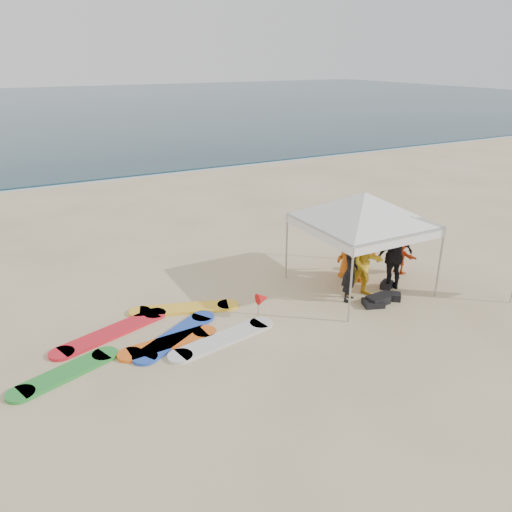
{
  "coord_description": "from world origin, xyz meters",
  "views": [
    {
      "loc": [
        -5.15,
        -7.7,
        5.92
      ],
      "look_at": [
        0.35,
        2.6,
        1.2
      ],
      "focal_mm": 35.0,
      "sensor_mm": 36.0,
      "label": 1
    }
  ],
  "objects": [
    {
      "name": "person_seated",
      "position": [
        4.83,
        2.11,
        0.51
      ],
      "size": [
        0.49,
        0.98,
        1.01
      ],
      "primitive_type": "imported",
      "rotation": [
        0.0,
        0.0,
        1.78
      ],
      "color": "red",
      "rests_on": "ground"
    },
    {
      "name": "shoreline_foam",
      "position": [
        0.0,
        18.2,
        0.0
      ],
      "size": [
        160.0,
        1.2,
        0.01
      ],
      "primitive_type": "cube",
      "color": "silver",
      "rests_on": "ground"
    },
    {
      "name": "surfboard_spread",
      "position": [
        -2.51,
        1.92,
        0.04
      ],
      "size": [
        5.38,
        2.84,
        0.07
      ],
      "color": "yellow",
      "rests_on": "ground"
    },
    {
      "name": "ground",
      "position": [
        0.0,
        0.0,
        0.0
      ],
      "size": [
        120.0,
        120.0,
        0.0
      ],
      "primitive_type": "plane",
      "color": "beige",
      "rests_on": "ground"
    },
    {
      "name": "marker_pennant",
      "position": [
        0.04,
        1.67,
        0.49
      ],
      "size": [
        0.28,
        0.28,
        0.64
      ],
      "color": "#A5A5A8",
      "rests_on": "ground"
    },
    {
      "name": "canopy_tent",
      "position": [
        3.15,
        1.92,
        2.66
      ],
      "size": [
        4.05,
        4.05,
        3.05
      ],
      "color": "#A5A5A8",
      "rests_on": "ground"
    },
    {
      "name": "person_orange_b",
      "position": [
        3.35,
        2.62,
        0.81
      ],
      "size": [
        0.93,
        0.77,
        1.62
      ],
      "primitive_type": "imported",
      "rotation": [
        0.0,
        0.0,
        3.51
      ],
      "color": "orange",
      "rests_on": "ground"
    },
    {
      "name": "person_yellow",
      "position": [
        2.92,
        1.4,
        0.94
      ],
      "size": [
        1.07,
        0.93,
        1.89
      ],
      "primitive_type": "imported",
      "rotation": [
        0.0,
        0.0,
        -0.26
      ],
      "color": "gold",
      "rests_on": "ground"
    },
    {
      "name": "person_black_a",
      "position": [
        2.44,
        1.41,
        0.79
      ],
      "size": [
        0.69,
        0.66,
        1.59
      ],
      "primitive_type": "imported",
      "rotation": [
        0.0,
        0.0,
        0.7
      ],
      "color": "black",
      "rests_on": "ground"
    },
    {
      "name": "person_orange_a",
      "position": [
        3.36,
        2.22,
        0.89
      ],
      "size": [
        1.32,
        1.13,
        1.77
      ],
      "primitive_type": "imported",
      "rotation": [
        0.0,
        0.0,
        2.64
      ],
      "color": "#D36012",
      "rests_on": "ground"
    },
    {
      "name": "ocean",
      "position": [
        0.0,
        60.0,
        0.04
      ],
      "size": [
        160.0,
        84.0,
        0.08
      ],
      "primitive_type": "cube",
      "color": "#0C2633",
      "rests_on": "ground"
    },
    {
      "name": "person_black_b",
      "position": [
        3.89,
        1.41,
        0.96
      ],
      "size": [
        1.16,
        0.55,
        1.93
      ],
      "primitive_type": "imported",
      "rotation": [
        0.0,
        0.0,
        3.07
      ],
      "color": "black",
      "rests_on": "ground"
    },
    {
      "name": "gear_pile",
      "position": [
        3.14,
        0.96,
        0.1
      ],
      "size": [
        1.53,
        1.11,
        0.22
      ],
      "color": "black",
      "rests_on": "ground"
    }
  ]
}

